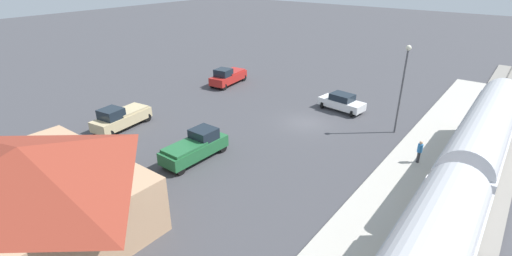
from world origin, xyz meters
TOP-DOWN VIEW (x-y plane):
  - ground_plane at (0.00, 0.00)m, footprint 200.00×200.00m
  - railway_track at (-14.00, 0.00)m, footprint 4.80×70.00m
  - platform at (-10.00, 0.00)m, footprint 3.20×46.00m
  - passenger_train at (-14.00, 9.67)m, footprint 2.93×33.22m
  - station_building at (4.00, 22.00)m, footprint 12.01×9.78m
  - pedestrian_on_platform at (-10.45, 1.93)m, footprint 0.36×0.36m
  - sedan_white at (-1.17, -4.94)m, footprint 4.69×2.68m
  - pickup_tan at (12.57, 11.05)m, footprint 2.62×5.60m
  - pickup_green at (3.18, 10.97)m, footprint 2.03×5.42m
  - pickup_red at (13.61, -4.53)m, footprint 2.60×5.60m
  - light_pole_near_platform at (-7.20, -2.94)m, footprint 0.44×0.44m

SIDE VIEW (x-z plane):
  - ground_plane at x=0.00m, z-range 0.00..0.00m
  - railway_track at x=-14.00m, z-range -0.06..0.24m
  - platform at x=-10.00m, z-range 0.00..0.30m
  - sedan_white at x=-1.17m, z-range 0.01..1.75m
  - pickup_tan at x=12.57m, z-range -0.04..2.10m
  - pickup_green at x=3.18m, z-range -0.04..2.10m
  - pickup_red at x=13.61m, z-range -0.04..2.10m
  - pedestrian_on_platform at x=-10.45m, z-range 0.43..2.14m
  - station_building at x=4.00m, z-range 0.09..5.33m
  - passenger_train at x=-14.00m, z-range 0.37..5.35m
  - light_pole_near_platform at x=-7.20m, z-range 1.00..8.63m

